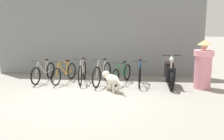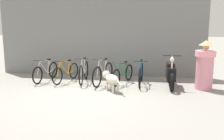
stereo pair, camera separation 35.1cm
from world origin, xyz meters
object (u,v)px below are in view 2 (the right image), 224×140
Objects in this scene: bicycle_0 at (46,72)px; bicycle_3 at (103,74)px; bicycle_1 at (66,73)px; motorcycle at (171,74)px; bicycle_5 at (141,74)px; stray_dog at (111,79)px; bicycle_4 at (123,74)px; bicycle_2 at (84,72)px; person_in_robes at (205,65)px.

bicycle_3 is at bearing 93.33° from bicycle_0.
bicycle_1 is 0.91× the size of motorcycle.
bicycle_5 reaches higher than stray_dog.
bicycle_0 is 0.97× the size of bicycle_5.
bicycle_3 reaches higher than bicycle_0.
bicycle_4 reaches higher than stray_dog.
bicycle_2 reaches higher than bicycle_1.
bicycle_3 is 0.92× the size of motorcycle.
motorcycle is (3.04, -0.28, 0.07)m from bicycle_2.
bicycle_2 is at bearing -91.05° from bicycle_5.
bicycle_5 is 1.84× the size of stray_dog.
bicycle_5 reaches higher than bicycle_0.
bicycle_5 reaches higher than bicycle_4.
motorcycle is at bearing 99.28° from bicycle_4.
bicycle_3 reaches higher than bicycle_4.
stray_dog is at bearing 43.15° from bicycle_2.
person_in_robes reaches higher than bicycle_0.
bicycle_5 is 1.01m from motorcycle.
bicycle_4 is at bearing 99.49° from bicycle_0.
stray_dog is at bearing -66.81° from motorcycle.
motorcycle is (1.62, -0.29, 0.11)m from bicycle_4.
bicycle_0 is 1.03× the size of bicycle_1.
stray_dog is at bearing 74.56° from bicycle_1.
person_in_robes reaches higher than bicycle_1.
bicycle_4 is 1.01× the size of person_in_robes.
bicycle_1 is 2.08m from stray_dog.
bicycle_3 is at bearing -51.06° from bicycle_4.
stray_dog is (-0.27, -1.09, 0.07)m from bicycle_4.
bicycle_1 is at bearing -93.65° from motorcycle.
bicycle_2 is 2.05m from bicycle_5.
motorcycle reaches higher than bicycle_2.
person_in_robes reaches higher than bicycle_5.
bicycle_2 is 1.01× the size of bicycle_3.
bicycle_5 is (3.48, -0.10, 0.03)m from bicycle_0.
bicycle_3 is 0.94m from stray_dog.
bicycle_4 is 0.92× the size of bicycle_5.
bicycle_4 is at bearing 86.78° from bicycle_2.
bicycle_0 is at bearing -81.67° from bicycle_3.
bicycle_2 is at bearing 99.63° from bicycle_0.
bicycle_4 is 0.89× the size of motorcycle.
stray_dog is at bearing 76.56° from bicycle_0.
person_in_robes is (4.09, -0.43, 0.41)m from bicycle_2.
person_in_robes reaches higher than bicycle_3.
bicycle_2 is 3.05m from motorcycle.
person_in_robes is at bearing -114.97° from stray_dog.
person_in_robes is at bearing 82.17° from motorcycle.
bicycle_0 is 2.84m from bicycle_4.
bicycle_2 is 4.13m from person_in_robes.
motorcycle reaches higher than bicycle_5.
bicycle_1 is at bearing -91.10° from bicycle_2.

